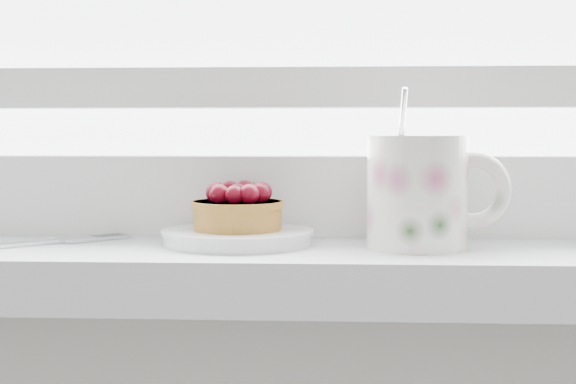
# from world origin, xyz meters

# --- Properties ---
(saucer) EXTENTS (0.12, 0.12, 0.01)m
(saucer) POSITION_xyz_m (-0.05, 1.90, 0.95)
(saucer) COLOR white
(saucer) RESTS_ON windowsill
(raspberry_tart) EXTENTS (0.08, 0.08, 0.04)m
(raspberry_tart) POSITION_xyz_m (-0.05, 1.90, 0.97)
(raspberry_tart) COLOR #956120
(raspberry_tart) RESTS_ON saucer
(floral_mug) EXTENTS (0.11, 0.08, 0.13)m
(floral_mug) POSITION_xyz_m (0.10, 1.88, 0.99)
(floral_mug) COLOR white
(floral_mug) RESTS_ON windowsill
(fork) EXTENTS (0.15, 0.14, 0.00)m
(fork) POSITION_xyz_m (-0.22, 1.87, 0.94)
(fork) COLOR silver
(fork) RESTS_ON windowsill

